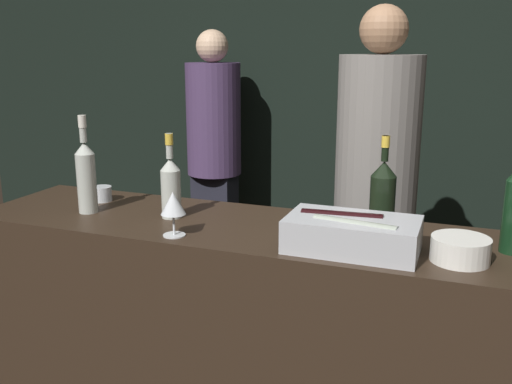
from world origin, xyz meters
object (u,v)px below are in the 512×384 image
ice_bin_with_bottles (351,233)px  white_wine_bottle (86,174)px  person_in_hoodie (214,148)px  person_blond_tee (376,187)px  wine_glass (173,205)px  candle_votive (102,194)px  bowl_white (460,249)px  champagne_bottle (383,192)px  rose_wine_bottle (171,185)px

ice_bin_with_bottles → white_wine_bottle: white_wine_bottle is taller
person_in_hoodie → person_blond_tee: 1.51m
wine_glass → candle_votive: size_ratio=1.89×
bowl_white → champagne_bottle: 0.39m
champagne_bottle → person_blond_tee: (-0.12, 0.60, -0.13)m
bowl_white → champagne_bottle: bearing=135.9°
ice_bin_with_bottles → candle_votive: 1.11m
champagne_bottle → person_in_hoodie: 2.00m
wine_glass → candle_votive: bearing=149.6°
ice_bin_with_bottles → rose_wine_bottle: bearing=170.6°
bowl_white → white_wine_bottle: bearing=178.2°
bowl_white → white_wine_bottle: size_ratio=0.46×
bowl_white → wine_glass: 0.92m
wine_glass → rose_wine_bottle: bearing=121.0°
ice_bin_with_bottles → white_wine_bottle: size_ratio=1.09×
bowl_white → person_blond_tee: size_ratio=0.10×
candle_votive → rose_wine_bottle: size_ratio=0.26×
rose_wine_bottle → white_wine_bottle: bearing=-171.1°
ice_bin_with_bottles → person_blond_tee: size_ratio=0.22×
white_wine_bottle → person_blond_tee: size_ratio=0.21×
ice_bin_with_bottles → wine_glass: bearing=-173.1°
ice_bin_with_bottles → champagne_bottle: (0.05, 0.28, 0.07)m
wine_glass → person_in_hoodie: size_ratio=0.09×
white_wine_bottle → person_blond_tee: person_blond_tee is taller
ice_bin_with_bottles → champagne_bottle: size_ratio=1.25×
ice_bin_with_bottles → candle_votive: size_ratio=5.04×
wine_glass → rose_wine_bottle: 0.22m
rose_wine_bottle → candle_votive: bearing=164.9°
bowl_white → person_in_hoodie: size_ratio=0.10×
candle_votive → person_blond_tee: (1.02, 0.66, -0.03)m
champagne_bottle → person_in_hoodie: person_in_hoodie is taller
rose_wine_bottle → white_wine_bottle: 0.34m
wine_glass → white_wine_bottle: 0.47m
candle_votive → champagne_bottle: 1.14m
bowl_white → wine_glass: (-0.91, -0.09, 0.07)m
rose_wine_bottle → white_wine_bottle: white_wine_bottle is taller
person_blond_tee → ice_bin_with_bottles: bearing=-106.9°
person_in_hoodie → person_blond_tee: person_blond_tee is taller
wine_glass → white_wine_bottle: bearing=163.2°
person_in_hoodie → person_blond_tee: size_ratio=0.96×
white_wine_bottle → candle_votive: bearing=107.6°
candle_votive → white_wine_bottle: size_ratio=0.22×
bowl_white → person_in_hoodie: (-1.61, 1.74, -0.08)m
person_in_hoodie → wine_glass: bearing=-163.5°
ice_bin_with_bottles → rose_wine_bottle: size_ratio=1.29×
ice_bin_with_bottles → wine_glass: size_ratio=2.67×
champagne_bottle → person_blond_tee: size_ratio=0.18×
person_in_hoodie → person_blond_tee: bearing=-130.2°
candle_votive → champagne_bottle: size_ratio=0.25×
wine_glass → candle_votive: (-0.50, 0.29, -0.08)m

